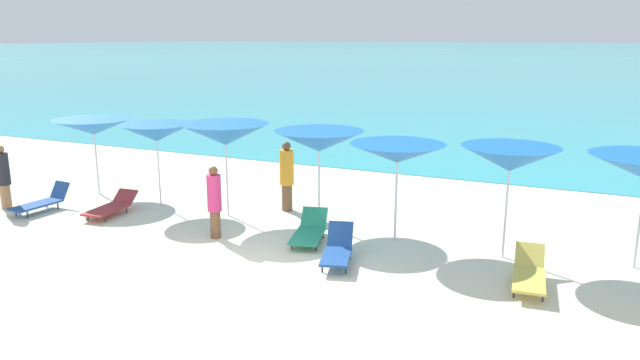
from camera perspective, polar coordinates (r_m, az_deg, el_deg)
The scene contains 16 objects.
ground_plane at distance 20.65m, azimuth 7.22°, elevation 0.53°, with size 50.00×100.00×0.30m, color beige.
ocean_water at distance 238.82m, azimuth 23.45°, elevation 11.46°, with size 650.00×440.00×0.02m, color #2DADBC.
umbrella_0 at distance 18.21m, azimuth -20.90°, elevation 4.78°, with size 2.38×2.38×2.20m.
umbrella_1 at distance 16.31m, azimuth -15.41°, elevation 4.40°, with size 1.96×1.96×2.25m.
umbrella_2 at distance 15.02m, azimuth -9.07°, elevation 4.34°, with size 2.25×2.25×2.38m.
umbrella_3 at distance 14.20m, azimuth -0.10°, elevation 3.74°, with size 2.26×2.26×2.31m.
umbrella_4 at distance 12.97m, azimuth 7.43°, elevation 2.56°, with size 2.16×2.16×2.24m.
umbrella_5 at distance 12.52m, azimuth 17.74°, elevation 1.94°, with size 2.00×2.00×2.35m.
lounge_chair_0 at distance 17.27m, azimuth -25.09°, elevation -1.85°, with size 0.64×1.60×0.66m.
lounge_chair_1 at distance 12.14m, azimuth 1.69°, elevation -6.63°, with size 0.91×1.54×0.68m.
lounge_chair_2 at distance 16.25m, azimuth -19.36°, elevation -2.38°, with size 0.73×1.63×0.50m.
lounge_chair_3 at distance 13.39m, azimuth -1.02°, elevation -4.88°, with size 0.98×1.70×0.59m.
lounge_chair_5 at distance 11.72m, azimuth 19.41°, elevation -8.36°, with size 0.71×1.75×0.57m.
beachgoer_0 at distance 13.62m, azimuth -10.09°, elevation -1.93°, with size 0.32×0.32×1.67m.
beachgoer_1 at distance 15.55m, azimuth -3.21°, elevation 0.52°, with size 0.38×0.38×1.84m.
beachgoer_2 at distance 17.82m, azimuth -28.11°, elevation 0.38°, with size 0.35×0.35×1.71m.
Camera 1 is at (5.87, -9.24, 4.49)m, focal length 33.38 mm.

